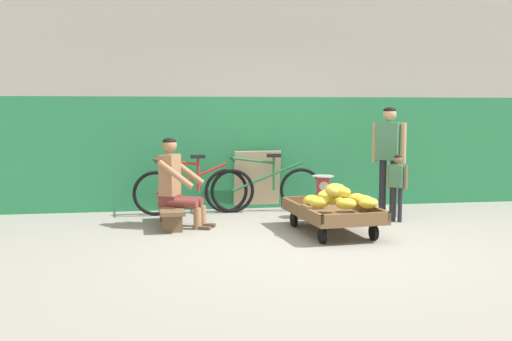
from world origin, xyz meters
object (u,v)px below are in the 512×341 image
at_px(bicycle_near_left, 191,190).
at_px(sign_board, 257,180).
at_px(weighing_scale, 323,186).
at_px(bicycle_far_left, 267,188).
at_px(banana_cart, 332,213).
at_px(shopping_bag, 353,214).
at_px(customer_adult, 389,149).
at_px(vendor_seated, 176,183).
at_px(low_bench, 170,211).
at_px(customer_child, 397,181).
at_px(plastic_crate, 323,207).

height_order(bicycle_near_left, sign_board, sign_board).
relative_size(weighing_scale, sign_board, 0.34).
relative_size(bicycle_near_left, bicycle_far_left, 1.00).
bearing_deg(banana_cart, shopping_bag, 50.98).
height_order(sign_board, shopping_bag, sign_board).
xyz_separation_m(bicycle_far_left, customer_adult, (1.61, -0.64, 0.60)).
xyz_separation_m(banana_cart, vendor_seated, (-1.85, 0.69, 0.33)).
xyz_separation_m(low_bench, shopping_bag, (2.40, -0.15, -0.08)).
bearing_deg(customer_adult, bicycle_far_left, 158.35).
xyz_separation_m(low_bench, sign_board, (1.32, 1.17, 0.24)).
relative_size(banana_cart, vendor_seated, 1.33).
height_order(low_bench, bicycle_far_left, bicycle_far_left).
xyz_separation_m(bicycle_near_left, customer_adult, (2.72, -0.61, 0.60)).
relative_size(banana_cart, weighing_scale, 5.06).
bearing_deg(bicycle_near_left, shopping_bag, -25.66).
xyz_separation_m(bicycle_near_left, customer_child, (2.69, -1.01, 0.20)).
bearing_deg(shopping_bag, customer_child, -0.50).
bearing_deg(weighing_scale, shopping_bag, -53.34).
height_order(weighing_scale, customer_adult, customer_adult).
height_order(low_bench, customer_adult, customer_adult).
bearing_deg(plastic_crate, low_bench, -172.72).
relative_size(low_bench, shopping_bag, 4.63).
distance_m(bicycle_near_left, bicycle_far_left, 1.11).
xyz_separation_m(weighing_scale, customer_child, (0.91, -0.42, 0.10)).
distance_m(plastic_crate, weighing_scale, 0.30).
xyz_separation_m(banana_cart, sign_board, (-0.61, 1.90, 0.20)).
bearing_deg(bicycle_near_left, vendor_seated, -104.44).
xyz_separation_m(plastic_crate, bicycle_near_left, (-1.78, 0.59, 0.20)).
xyz_separation_m(low_bench, customer_child, (3.00, -0.15, 0.35)).
xyz_separation_m(banana_cart, plastic_crate, (0.16, 0.99, -0.09)).
distance_m(bicycle_far_left, shopping_bag, 1.45).
height_order(weighing_scale, shopping_bag, weighing_scale).
xyz_separation_m(low_bench, bicycle_far_left, (1.42, 0.89, 0.15)).
relative_size(banana_cart, low_bench, 1.36).
relative_size(sign_board, customer_child, 0.99).
bearing_deg(low_bench, plastic_crate, 7.28).
relative_size(bicycle_far_left, shopping_bag, 6.92).
bearing_deg(weighing_scale, customer_adult, -1.24).
distance_m(banana_cart, weighing_scale, 1.03).
xyz_separation_m(bicycle_near_left, shopping_bag, (2.09, -1.00, -0.23)).
xyz_separation_m(bicycle_near_left, sign_board, (1.01, 0.32, 0.09)).
bearing_deg(bicycle_near_left, banana_cart, -44.35).
height_order(weighing_scale, sign_board, sign_board).
bearing_deg(shopping_bag, vendor_seated, 177.22).
distance_m(low_bench, weighing_scale, 2.13).
distance_m(customer_adult, shopping_bag, 1.12).
bearing_deg(customer_adult, low_bench, -175.36).
distance_m(bicycle_near_left, shopping_bag, 2.33).
relative_size(banana_cart, sign_board, 1.71).
bearing_deg(shopping_bag, bicycle_near_left, 154.34).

